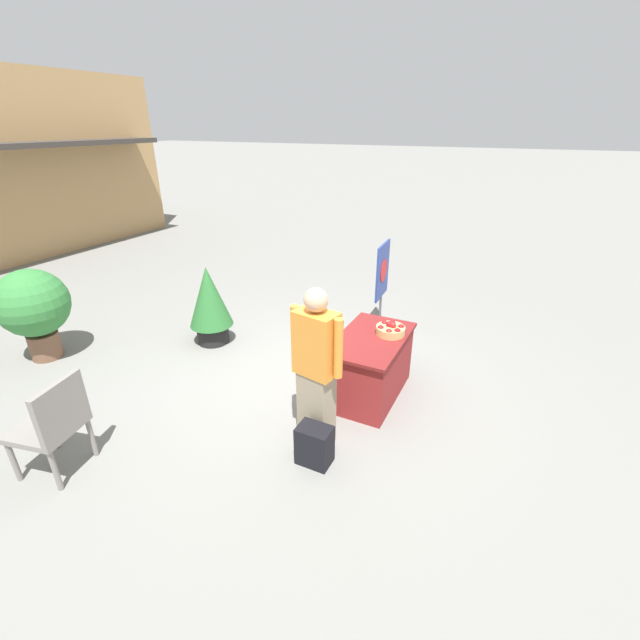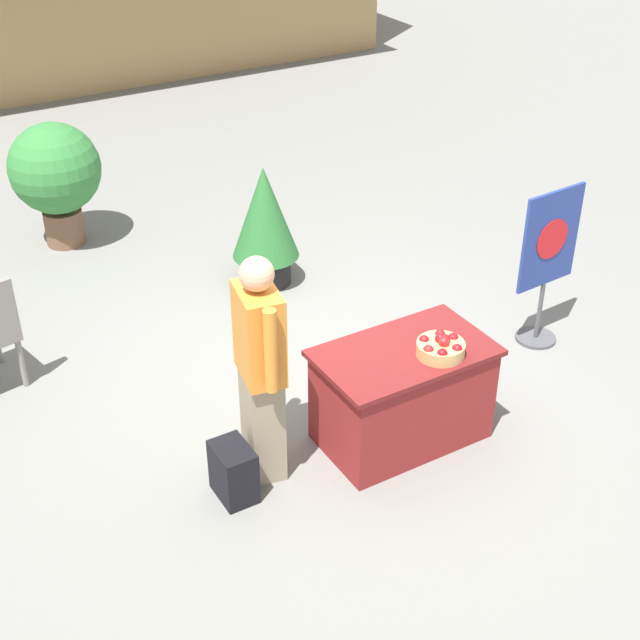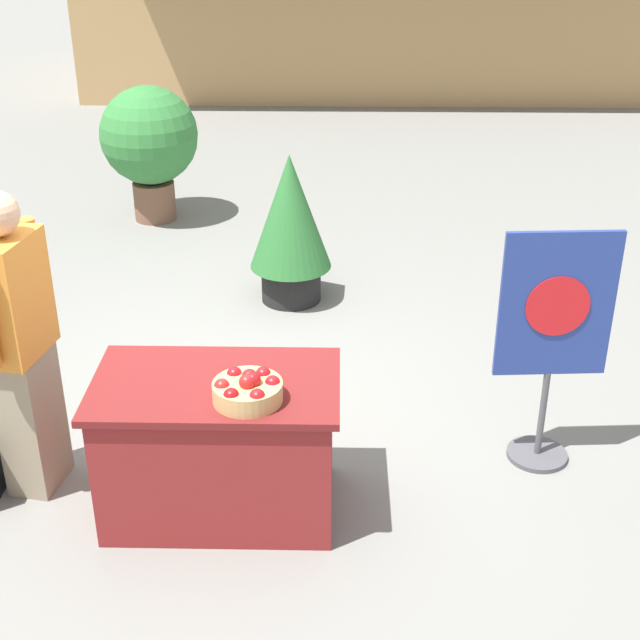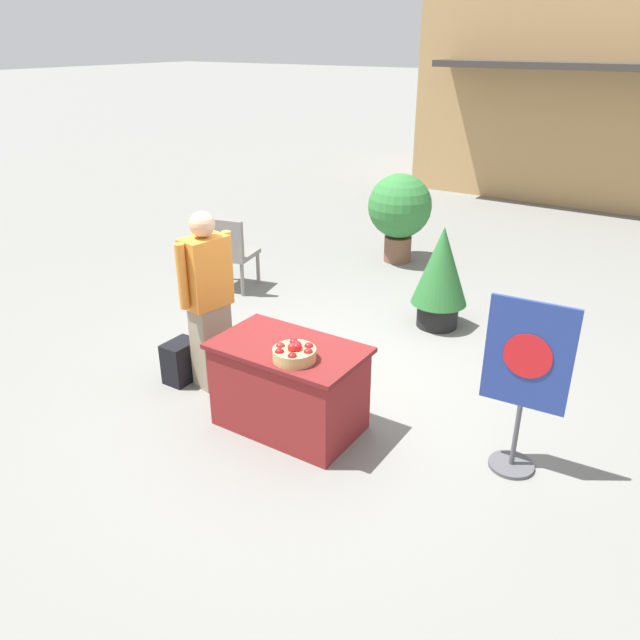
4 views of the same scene
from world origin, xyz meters
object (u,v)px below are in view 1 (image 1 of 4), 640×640
object	(u,v)px
apple_basket	(391,329)
potted_plant_near_right	(209,302)
person_visitor	(316,368)
potted_plant_near_left	(33,306)
poster_board	(382,283)
patio_chair	(54,422)
display_table	(370,366)
backpack	(314,445)

from	to	relation	value
apple_basket	potted_plant_near_right	world-z (taller)	potted_plant_near_right
person_visitor	potted_plant_near_left	bearing A→B (deg)	102.38
person_visitor	poster_board	bearing A→B (deg)	16.37
patio_chair	apple_basket	bearing A→B (deg)	-143.22
patio_chair	potted_plant_near_right	distance (m)	2.84
apple_basket	poster_board	size ratio (longest dim) A/B	0.24
potted_plant_near_left	apple_basket	bearing A→B (deg)	-73.43
apple_basket	potted_plant_near_left	distance (m)	4.90
person_visitor	apple_basket	bearing A→B (deg)	-6.00
patio_chair	potted_plant_near_left	xyz separation A→B (m)	(1.34, 2.32, 0.23)
poster_board	potted_plant_near_left	xyz separation A→B (m)	(-3.05, 4.03, -0.00)
display_table	backpack	xyz separation A→B (m)	(-1.37, 0.06, -0.19)
patio_chair	potted_plant_near_right	size ratio (longest dim) A/B	0.83
apple_basket	person_visitor	distance (m)	1.31
display_table	potted_plant_near_left	distance (m)	4.71
display_table	poster_board	size ratio (longest dim) A/B	0.89
apple_basket	potted_plant_near_left	bearing A→B (deg)	106.57
potted_plant_near_left	patio_chair	bearing A→B (deg)	-119.98
patio_chair	person_visitor	bearing A→B (deg)	-155.79
person_visitor	potted_plant_near_left	world-z (taller)	person_visitor
apple_basket	display_table	bearing A→B (deg)	137.08
backpack	patio_chair	world-z (taller)	patio_chair
potted_plant_near_left	person_visitor	bearing A→B (deg)	-88.09
person_visitor	backpack	distance (m)	0.76
patio_chair	backpack	bearing A→B (deg)	-163.46
person_visitor	patio_chair	distance (m)	2.52
display_table	person_visitor	bearing A→B (deg)	169.54
person_visitor	patio_chair	bearing A→B (deg)	136.84
potted_plant_near_right	display_table	bearing A→B (deg)	-95.35
apple_basket	poster_board	xyz separation A→B (m)	(1.65, 0.67, -0.05)
backpack	apple_basket	bearing A→B (deg)	-8.67
apple_basket	potted_plant_near_right	bearing A→B (deg)	88.73
poster_board	patio_chair	size ratio (longest dim) A/B	1.42
patio_chair	potted_plant_near_right	bearing A→B (deg)	-92.92
apple_basket	poster_board	bearing A→B (deg)	22.15
person_visitor	potted_plant_near_right	xyz separation A→B (m)	(1.32, 2.47, -0.23)
backpack	potted_plant_near_left	bearing A→B (deg)	87.91
apple_basket	patio_chair	distance (m)	3.64
person_visitor	backpack	size ratio (longest dim) A/B	4.16
apple_basket	person_visitor	xyz separation A→B (m)	(-1.25, 0.37, 0.04)
poster_board	potted_plant_near_right	xyz separation A→B (m)	(-1.58, 2.17, -0.14)
apple_basket	potted_plant_near_left	size ratio (longest dim) A/B	0.26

